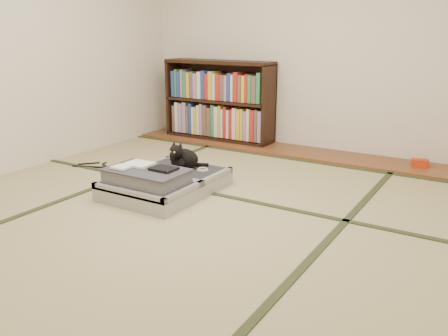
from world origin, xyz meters
The scene contains 9 objects.
floor centered at (0.00, 0.00, 0.00)m, with size 4.50×4.50×0.00m, color tan.
wood_strip centered at (0.00, 2.00, 0.01)m, with size 4.00×0.50×0.02m, color brown.
red_item centered at (1.20, 2.03, 0.06)m, with size 0.15×0.09×0.07m, color red.
tatami_borders centered at (0.00, 0.49, 0.00)m, with size 4.00×4.50×0.01m.
bookcase centered at (-1.07, 2.07, 0.45)m, with size 1.33×0.30×0.92m.
suitcase centered at (-0.43, 0.20, 0.10)m, with size 0.70×0.93×0.27m.
cat centered at (-0.45, 0.49, 0.23)m, with size 0.31×0.31×0.25m.
cable_coil centered at (-0.27, 0.53, 0.14)m, with size 0.10×0.10×0.02m.
hanger centered at (-1.47, 0.47, 0.01)m, with size 0.42×0.27×0.01m.
Camera 1 is at (1.85, -2.61, 1.27)m, focal length 38.00 mm.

